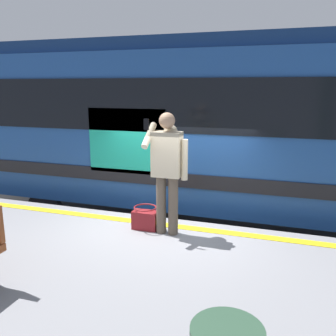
% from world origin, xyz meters
% --- Properties ---
extents(ground_plane, '(24.10, 24.10, 0.00)m').
position_xyz_m(ground_plane, '(0.00, 0.00, 0.00)').
color(ground_plane, '#3D3D3F').
extents(platform, '(12.39, 4.17, 1.08)m').
position_xyz_m(platform, '(0.00, 2.08, 0.54)').
color(platform, gray).
rests_on(platform, ground).
extents(safety_line, '(12.15, 0.16, 0.01)m').
position_xyz_m(safety_line, '(0.00, 0.30, 1.09)').
color(safety_line, yellow).
rests_on(safety_line, platform).
extents(track_rail_near, '(16.11, 0.08, 0.16)m').
position_xyz_m(track_rail_near, '(0.00, -1.32, 0.08)').
color(track_rail_near, slate).
rests_on(track_rail_near, ground).
extents(track_rail_far, '(16.11, 0.08, 0.16)m').
position_xyz_m(track_rail_far, '(0.00, -2.75, 0.08)').
color(track_rail_far, slate).
rests_on(track_rail_far, ground).
extents(train_carriage, '(13.75, 2.98, 3.83)m').
position_xyz_m(train_carriage, '(-1.44, -2.03, 2.45)').
color(train_carriage, '#1E478C').
rests_on(train_carriage, ground).
extents(passenger, '(0.57, 0.55, 1.73)m').
position_xyz_m(passenger, '(-0.16, 0.57, 2.10)').
color(passenger, brown).
rests_on(passenger, platform).
extents(handbag, '(0.38, 0.34, 0.34)m').
position_xyz_m(handbag, '(0.20, 0.52, 1.24)').
color(handbag, maroon).
rests_on(handbag, platform).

